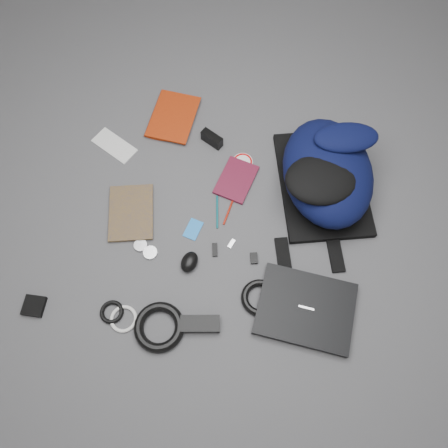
% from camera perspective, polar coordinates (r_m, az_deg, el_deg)
% --- Properties ---
extents(ground, '(4.00, 4.00, 0.00)m').
position_cam_1_polar(ground, '(1.77, 0.00, -0.25)').
color(ground, '#4F4F51').
rests_on(ground, ground).
extents(backpack, '(0.53, 0.64, 0.23)m').
position_cam_1_polar(backpack, '(1.79, 13.36, 6.64)').
color(backpack, black).
rests_on(backpack, ground).
extents(laptop, '(0.35, 0.28, 0.03)m').
position_cam_1_polar(laptop, '(1.68, 10.60, -10.83)').
color(laptop, black).
rests_on(laptop, ground).
extents(textbook_red, '(0.19, 0.26, 0.03)m').
position_cam_1_polar(textbook_red, '(2.05, -9.30, 14.13)').
color(textbook_red, maroon).
rests_on(textbook_red, ground).
extents(comic_book, '(0.24, 0.29, 0.02)m').
position_cam_1_polar(comic_book, '(1.84, -14.78, 1.26)').
color(comic_book, '#AD820C').
rests_on(comic_book, ground).
extents(envelope, '(0.22, 0.16, 0.00)m').
position_cam_1_polar(envelope, '(2.00, -14.13, 9.93)').
color(envelope, silver).
rests_on(envelope, ground).
extents(dvd_case, '(0.17, 0.21, 0.02)m').
position_cam_1_polar(dvd_case, '(1.85, 1.60, 5.78)').
color(dvd_case, '#4B0E1F').
rests_on(dvd_case, ground).
extents(compact_camera, '(0.10, 0.07, 0.05)m').
position_cam_1_polar(compact_camera, '(1.93, -1.59, 11.05)').
color(compact_camera, black).
rests_on(compact_camera, ground).
extents(sticker_disc, '(0.10, 0.10, 0.00)m').
position_cam_1_polar(sticker_disc, '(1.90, 2.46, 8.13)').
color(sticker_disc, white).
rests_on(sticker_disc, ground).
extents(pen_teal, '(0.04, 0.14, 0.01)m').
position_cam_1_polar(pen_teal, '(1.79, -0.89, 1.59)').
color(pen_teal, '#0B5B65').
rests_on(pen_teal, ground).
extents(pen_red, '(0.02, 0.15, 0.01)m').
position_cam_1_polar(pen_red, '(1.79, 0.75, 2.05)').
color(pen_red, '#9F1C0C').
rests_on(pen_red, ground).
extents(id_badge, '(0.07, 0.09, 0.00)m').
position_cam_1_polar(id_badge, '(1.76, -4.05, -0.69)').
color(id_badge, blue).
rests_on(id_badge, ground).
extents(usb_black, '(0.03, 0.06, 0.01)m').
position_cam_1_polar(usb_black, '(1.72, -1.20, -3.38)').
color(usb_black, black).
rests_on(usb_black, ground).
extents(usb_silver, '(0.03, 0.04, 0.01)m').
position_cam_1_polar(usb_silver, '(1.73, 0.98, -2.59)').
color(usb_silver, silver).
rests_on(usb_silver, ground).
extents(key_fob, '(0.04, 0.05, 0.01)m').
position_cam_1_polar(key_fob, '(1.71, 3.94, -4.49)').
color(key_fob, black).
rests_on(key_fob, ground).
extents(mouse, '(0.07, 0.10, 0.05)m').
position_cam_1_polar(mouse, '(1.69, -4.55, -4.95)').
color(mouse, black).
rests_on(mouse, ground).
extents(headphone_left, '(0.07, 0.07, 0.01)m').
position_cam_1_polar(headphone_left, '(1.76, -10.85, -2.75)').
color(headphone_left, '#AAAAAC').
rests_on(headphone_left, ground).
extents(headphone_right, '(0.06, 0.06, 0.01)m').
position_cam_1_polar(headphone_right, '(1.74, -9.61, -3.71)').
color(headphone_right, silver).
rests_on(headphone_right, ground).
extents(cable_coil, '(0.18, 0.18, 0.03)m').
position_cam_1_polar(cable_coil, '(1.67, 4.69, -9.56)').
color(cable_coil, black).
rests_on(cable_coil, ground).
extents(power_brick, '(0.15, 0.09, 0.04)m').
position_cam_1_polar(power_brick, '(1.64, -3.14, -12.91)').
color(power_brick, black).
rests_on(power_brick, ground).
extents(power_cord_coil, '(0.23, 0.23, 0.04)m').
position_cam_1_polar(power_cord_coil, '(1.65, -8.46, -13.16)').
color(power_cord_coil, black).
rests_on(power_cord_coil, ground).
extents(pouch, '(0.08, 0.08, 0.02)m').
position_cam_1_polar(pouch, '(1.80, -23.57, -9.78)').
color(pouch, black).
rests_on(pouch, ground).
extents(earbud_coil, '(0.11, 0.11, 0.02)m').
position_cam_1_polar(earbud_coil, '(1.71, -14.44, -11.07)').
color(earbud_coil, black).
rests_on(earbud_coil, ground).
extents(white_cable_coil, '(0.13, 0.13, 0.01)m').
position_cam_1_polar(white_cable_coil, '(1.69, -12.98, -11.98)').
color(white_cable_coil, white).
rests_on(white_cable_coil, ground).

